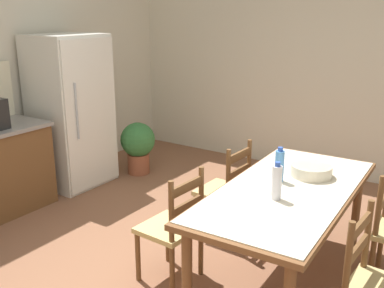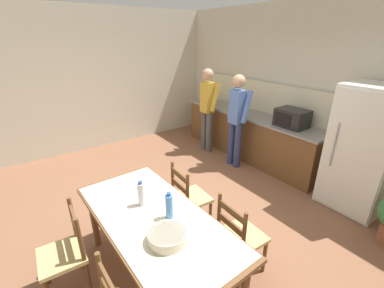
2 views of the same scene
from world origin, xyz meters
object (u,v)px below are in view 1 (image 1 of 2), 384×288
object	(u,v)px
refrigerator	(71,111)
potted_plant	(138,144)
bottle_near_centre	(277,182)
bottle_off_centre	(279,166)
chair_side_far_left	(173,228)
serving_bowl	(311,170)
chair_side_near_left	(376,288)
dining_table	(287,198)
chair_side_far_right	(226,191)

from	to	relation	value
refrigerator	potted_plant	xyz separation A→B (m)	(0.67, -0.43, -0.50)
bottle_near_centre	bottle_off_centre	bearing A→B (deg)	20.28
refrigerator	chair_side_far_left	distance (m)	2.48
bottle_off_centre	bottle_near_centre	bearing A→B (deg)	-159.72
bottle_near_centre	bottle_off_centre	world-z (taller)	same
bottle_off_centre	potted_plant	distance (m)	2.70
refrigerator	potted_plant	distance (m)	0.94
bottle_near_centre	serving_bowl	xyz separation A→B (m)	(0.57, -0.05, -0.07)
chair_side_far_left	serving_bowl	bearing A→B (deg)	138.70
bottle_near_centre	potted_plant	bearing A→B (deg)	59.80
serving_bowl	potted_plant	bearing A→B (deg)	70.80
chair_side_near_left	chair_side_far_left	size ratio (longest dim) A/B	1.00
chair_side_near_left	potted_plant	distance (m)	3.64
chair_side_far_left	potted_plant	world-z (taller)	chair_side_far_left
dining_table	bottle_off_centre	xyz separation A→B (m)	(0.09, 0.11, 0.21)
refrigerator	chair_side_far_right	xyz separation A→B (m)	(-0.15, -2.19, -0.44)
refrigerator	chair_side_far_right	distance (m)	2.24
bottle_off_centre	chair_side_near_left	xyz separation A→B (m)	(-0.49, -0.86, -0.46)
chair_side_far_right	serving_bowl	bearing A→B (deg)	87.74
dining_table	chair_side_far_right	bearing A→B (deg)	61.86
bottle_near_centre	dining_table	bearing A→B (deg)	1.96
dining_table	bottle_near_centre	bearing A→B (deg)	-178.04
bottle_near_centre	chair_side_near_left	size ratio (longest dim) A/B	0.30
serving_bowl	chair_side_near_left	world-z (taller)	chair_side_near_left
bottle_off_centre	serving_bowl	world-z (taller)	bottle_off_centre
dining_table	potted_plant	size ratio (longest dim) A/B	2.89
bottle_near_centre	chair_side_far_right	bearing A→B (deg)	49.85
bottle_off_centre	potted_plant	world-z (taller)	bottle_off_centre
chair_side_far_left	chair_side_far_right	bearing A→B (deg)	-175.01
bottle_near_centre	chair_side_near_left	distance (m)	0.89
refrigerator	dining_table	xyz separation A→B (m)	(-0.55, -2.93, -0.19)
potted_plant	serving_bowl	bearing A→B (deg)	-109.20
serving_bowl	refrigerator	bearing A→B (deg)	85.83
chair_side_far_right	potted_plant	distance (m)	1.94
refrigerator	chair_side_far_left	xyz separation A→B (m)	(-1.01, -2.22, -0.44)
dining_table	chair_side_far_left	distance (m)	0.89
refrigerator	chair_side_far_left	size ratio (longest dim) A/B	1.95
serving_bowl	chair_side_near_left	bearing A→B (deg)	-136.66
refrigerator	chair_side_near_left	world-z (taller)	refrigerator
chair_side_near_left	refrigerator	bearing A→B (deg)	78.54
chair_side_near_left	potted_plant	world-z (taller)	chair_side_near_left
dining_table	chair_side_far_left	size ratio (longest dim) A/B	2.12
serving_bowl	chair_side_far_left	world-z (taller)	chair_side_far_left
refrigerator	bottle_near_centre	world-z (taller)	refrigerator
chair_side_far_right	potted_plant	world-z (taller)	chair_side_far_right
chair_side_far_right	bottle_near_centre	bearing A→B (deg)	52.21
serving_bowl	potted_plant	size ratio (longest dim) A/B	0.48
dining_table	potted_plant	distance (m)	2.81
chair_side_far_left	potted_plant	distance (m)	2.46
bottle_off_centre	chair_side_far_left	size ratio (longest dim) A/B	0.30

